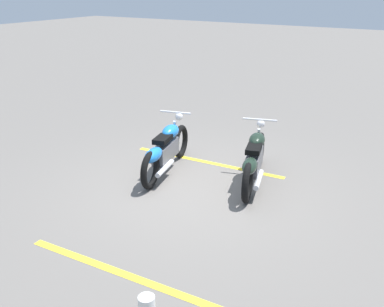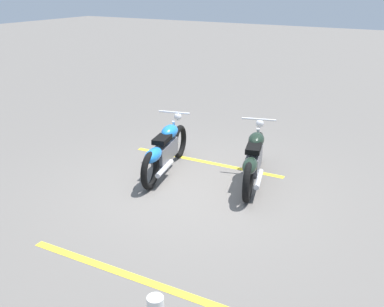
% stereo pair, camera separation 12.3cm
% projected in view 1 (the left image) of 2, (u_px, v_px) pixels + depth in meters
% --- Properties ---
extents(ground_plane, '(60.00, 60.00, 0.00)m').
position_uv_depth(ground_plane, '(193.00, 187.00, 7.82)').
color(ground_plane, '#66605B').
extents(motorcycle_bright_foreground, '(2.20, 0.78, 1.04)m').
position_uv_depth(motorcycle_bright_foreground, '(166.00, 149.00, 8.28)').
color(motorcycle_bright_foreground, black).
rests_on(motorcycle_bright_foreground, ground).
extents(motorcycle_dark_foreground, '(2.17, 0.84, 1.04)m').
position_uv_depth(motorcycle_dark_foreground, '(254.00, 159.00, 7.81)').
color(motorcycle_dark_foreground, black).
rests_on(motorcycle_dark_foreground, ground).
extents(parking_stripe_near, '(0.24, 3.20, 0.01)m').
position_uv_depth(parking_stripe_near, '(207.00, 162.00, 8.91)').
color(parking_stripe_near, yellow).
rests_on(parking_stripe_near, ground).
extents(parking_stripe_mid, '(0.24, 3.20, 0.01)m').
position_uv_depth(parking_stripe_mid, '(131.00, 277.00, 5.46)').
color(parking_stripe_mid, yellow).
rests_on(parking_stripe_mid, ground).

